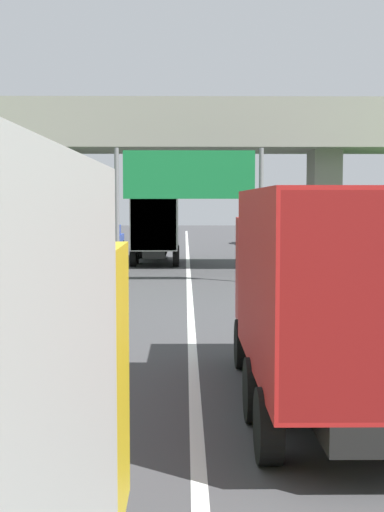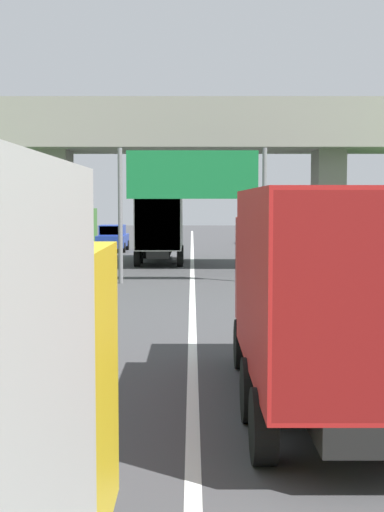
# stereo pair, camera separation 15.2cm
# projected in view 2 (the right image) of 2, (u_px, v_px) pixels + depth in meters

# --- Properties ---
(lane_centre_stripe) EXTENTS (0.20, 102.20, 0.01)m
(lane_centre_stripe) POSITION_uv_depth(u_px,v_px,m) (192.00, 289.00, 26.26)
(lane_centre_stripe) COLOR white
(lane_centre_stripe) RESTS_ON ground
(overpass_bridge) EXTENTS (40.00, 4.80, 7.86)m
(overpass_bridge) POSITION_uv_depth(u_px,v_px,m) (192.00, 145.00, 33.55)
(overpass_bridge) COLOR gray
(overpass_bridge) RESTS_ON ground
(overhead_highway_sign) EXTENTS (5.88, 0.18, 5.36)m
(overhead_highway_sign) POSITION_uv_depth(u_px,v_px,m) (192.00, 184.00, 27.91)
(overhead_highway_sign) COLOR slate
(overhead_highway_sign) RESTS_ON ground
(truck_red) EXTENTS (2.44, 7.30, 3.44)m
(truck_red) POSITION_uv_depth(u_px,v_px,m) (318.00, 288.00, 10.95)
(truck_red) COLOR black
(truck_red) RESTS_ON ground
(truck_green) EXTENTS (2.44, 7.30, 3.44)m
(truck_green) POSITION_uv_depth(u_px,v_px,m) (160.00, 226.00, 37.54)
(truck_green) COLOR black
(truck_green) RESTS_ON ground
(car_silver) EXTENTS (1.86, 4.10, 1.72)m
(car_silver) POSITION_uv_depth(u_px,v_px,m) (258.00, 233.00, 54.03)
(car_silver) COLOR #B2B5B7
(car_silver) RESTS_ON ground
(car_blue) EXTENTS (1.86, 4.10, 1.72)m
(car_blue) POSITION_uv_depth(u_px,v_px,m) (112.00, 238.00, 46.07)
(car_blue) COLOR #233D9E
(car_blue) RESTS_ON ground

